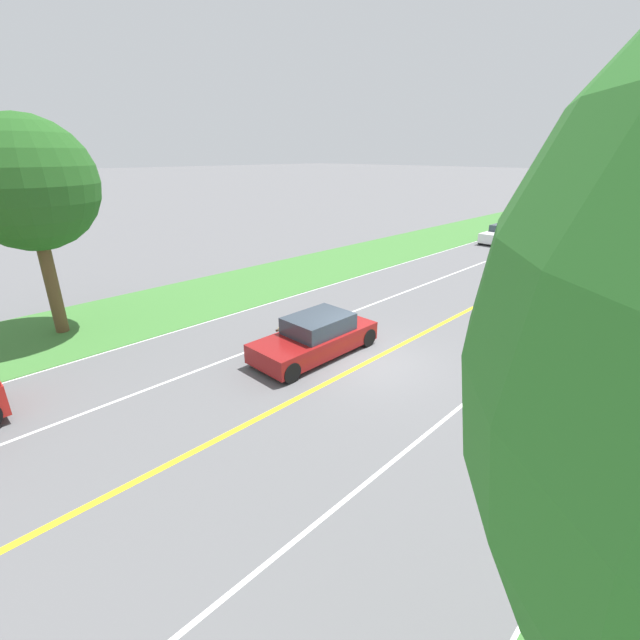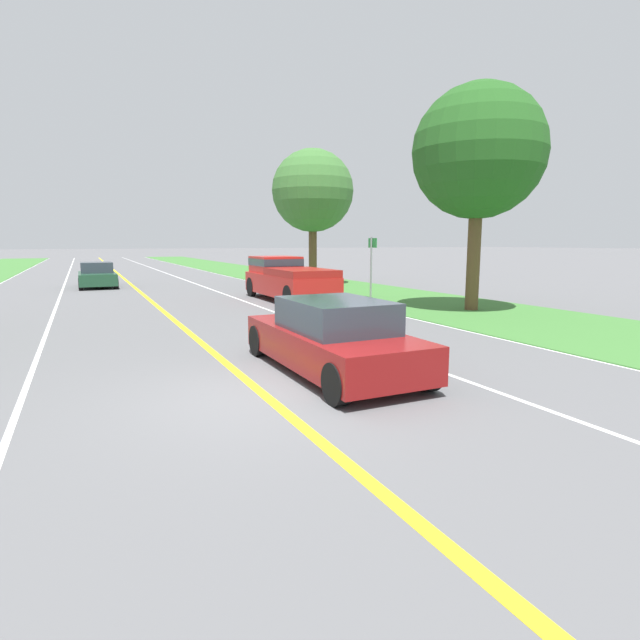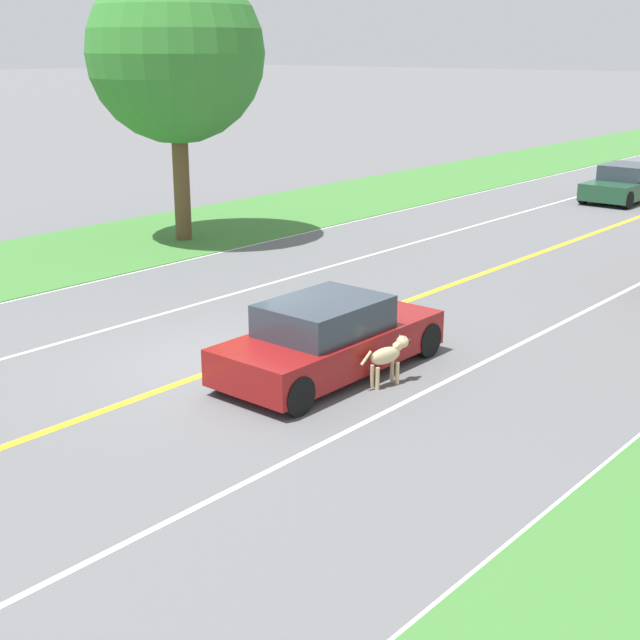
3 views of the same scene
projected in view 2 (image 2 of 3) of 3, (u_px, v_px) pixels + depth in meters
name	position (u px, v px, depth m)	size (l,w,h in m)	color
ground_plane	(264.00, 395.00, 8.02)	(400.00, 400.00, 0.00)	#5B5B5E
centre_divider_line	(264.00, 395.00, 8.02)	(0.18, 160.00, 0.01)	yellow
lane_edge_line_right	(565.00, 353.00, 10.99)	(0.14, 160.00, 0.01)	white
lane_dash_same_dir	(438.00, 371.00, 9.50)	(0.10, 160.00, 0.01)	white
lane_dash_oncoming	(10.00, 429.00, 6.53)	(0.10, 160.00, 0.01)	white
ego_car	(332.00, 338.00, 9.36)	(1.88, 4.54, 1.39)	maroon
dog	(379.00, 337.00, 10.06)	(0.40, 1.11, 0.86)	#D1B784
pickup_truck	(287.00, 278.00, 21.10)	(2.10, 5.78, 1.81)	red
oncoming_car	(97.00, 276.00, 27.25)	(1.89, 4.23, 1.36)	#1E472D
roadside_tree_right_near	(478.00, 153.00, 17.11)	(4.55, 4.55, 7.77)	brown
roadside_tree_right_far	(313.00, 191.00, 28.00)	(4.59, 4.59, 7.58)	brown
street_sign	(371.00, 261.00, 21.10)	(0.11, 0.64, 2.65)	gray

